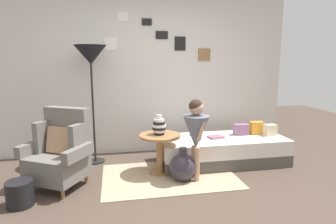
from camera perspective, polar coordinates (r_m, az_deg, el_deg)
The scene contains 15 objects.
ground_plane at distance 3.25m, azimuth 0.64°, elevation -18.07°, with size 12.00×12.00×0.00m, color #4C3D33.
gallery_wall at distance 4.79m, azimuth -4.07°, elevation 7.37°, with size 4.80×0.12×2.60m.
rug at distance 3.91m, azimuth 0.26°, elevation -12.86°, with size 1.78×1.15×0.01m, color tan.
armchair at distance 3.75m, azimuth -20.89°, elevation -7.52°, with size 0.90×0.83×0.97m.
daybed at distance 4.43m, azimuth 10.87°, elevation -7.56°, with size 1.90×0.80×0.40m.
pillow_head at distance 4.67m, azimuth 19.95°, elevation -3.44°, with size 0.19×0.12×0.17m, color beige.
pillow_mid at distance 4.69m, azimuth 17.46°, elevation -3.07°, with size 0.20×0.12×0.20m, color orange.
pillow_back at distance 4.58m, azimuth 14.51°, elevation -3.43°, with size 0.22×0.12×0.17m, color gray.
side_table at distance 3.90m, azimuth -1.62°, elevation -6.82°, with size 0.57×0.57×0.55m.
vase_striped at distance 3.84m, azimuth -1.82°, elevation -2.91°, with size 0.19×0.19×0.27m.
floor_lamp at distance 4.32m, azimuth -15.36°, elevation 10.32°, with size 0.47×0.47×1.77m.
person_child at distance 3.62m, azimuth 5.69°, elevation -3.55°, with size 0.34×0.34×1.07m.
book_on_daybed at distance 4.32m, azimuth 9.63°, elevation -4.99°, with size 0.22×0.16×0.03m, color #9F6479.
demijohn_near at distance 3.74m, azimuth 2.99°, elevation -11.04°, with size 0.36×0.36×0.44m.
magazine_basket at distance 3.53m, azimuth -27.79°, elevation -14.40°, with size 0.28×0.28×0.28m, color black.
Camera 1 is at (-0.58, -2.80, 1.54)m, focal length 30.14 mm.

